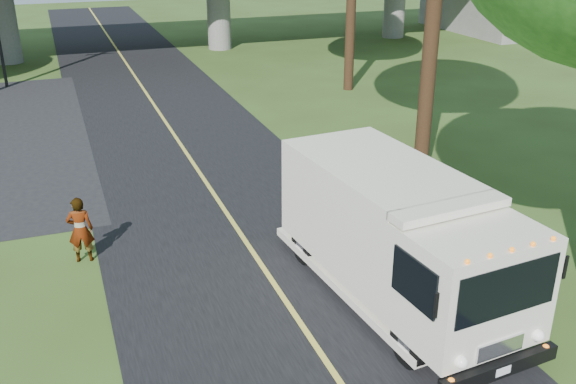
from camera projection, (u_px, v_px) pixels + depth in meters
road at (214, 195)px, 18.52m from camera, size 7.00×90.00×0.02m
lane_line at (214, 194)px, 18.51m from camera, size 0.12×90.00×0.01m
step_van at (396, 233)px, 13.00m from camera, size 2.97×6.73×2.75m
pedestrian at (80, 230)px, 14.68m from camera, size 0.63×0.46×1.60m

